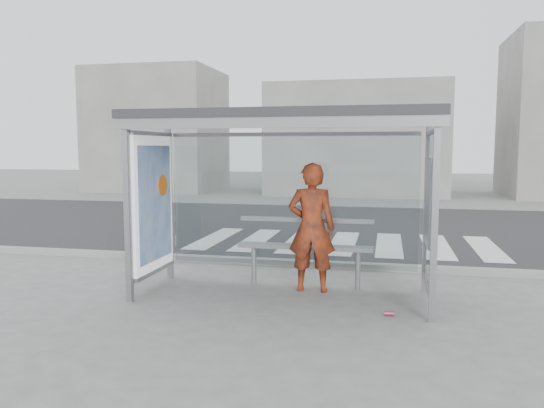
# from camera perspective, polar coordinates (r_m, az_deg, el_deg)

# --- Properties ---
(ground) EXTENTS (80.00, 80.00, 0.00)m
(ground) POSITION_cam_1_polar(r_m,az_deg,el_deg) (7.68, 1.09, -9.92)
(ground) COLOR slate
(ground) RESTS_ON ground
(road) EXTENTS (30.00, 10.00, 0.01)m
(road) POSITION_cam_1_polar(r_m,az_deg,el_deg) (14.47, 6.52, -2.40)
(road) COLOR #252528
(road) RESTS_ON ground
(curb) EXTENTS (30.00, 0.18, 0.12)m
(curb) POSITION_cam_1_polar(r_m,az_deg,el_deg) (9.53, 3.39, -6.41)
(curb) COLOR gray
(curb) RESTS_ON ground
(crosswalk) EXTENTS (6.55, 3.00, 0.00)m
(crosswalk) POSITION_cam_1_polar(r_m,az_deg,el_deg) (11.97, 7.68, -4.18)
(crosswalk) COLOR silver
(crosswalk) RESTS_ON ground
(bus_shelter) EXTENTS (4.25, 1.65, 2.62)m
(bus_shelter) POSITION_cam_1_polar(r_m,az_deg,el_deg) (7.53, -1.57, 5.06)
(bus_shelter) COLOR gray
(bus_shelter) RESTS_ON ground
(building_left) EXTENTS (6.00, 5.00, 6.00)m
(building_left) POSITION_cam_1_polar(r_m,az_deg,el_deg) (27.73, -12.13, 7.71)
(building_left) COLOR slate
(building_left) RESTS_ON ground
(building_center) EXTENTS (8.00, 5.00, 5.00)m
(building_center) POSITION_cam_1_polar(r_m,az_deg,el_deg) (25.29, 9.15, 6.81)
(building_center) COLOR slate
(building_center) RESTS_ON ground
(person) EXTENTS (0.71, 0.48, 1.90)m
(person) POSITION_cam_1_polar(r_m,az_deg,el_deg) (7.80, 4.28, -2.53)
(person) COLOR orange
(person) RESTS_ON ground
(bench) EXTENTS (2.05, 0.25, 1.06)m
(bench) POSITION_cam_1_polar(r_m,az_deg,el_deg) (8.06, 3.57, -4.64)
(bench) COLOR gray
(bench) RESTS_ON ground
(soda_can) EXTENTS (0.12, 0.07, 0.07)m
(soda_can) POSITION_cam_1_polar(r_m,az_deg,el_deg) (6.98, 12.48, -11.43)
(soda_can) COLOR #D13D65
(soda_can) RESTS_ON ground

